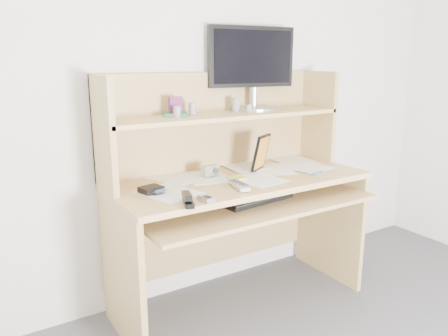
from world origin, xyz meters
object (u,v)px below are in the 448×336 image
keyboard (256,199)px  monitor (252,66)px  desk (233,184)px  tv_remote (239,185)px  game_case (261,153)px

keyboard → monitor: 0.80m
desk → monitor: size_ratio=2.55×
keyboard → tv_remote: tv_remote is taller
desk → monitor: 0.70m
desk → game_case: (0.17, -0.02, 0.16)m
tv_remote → monitor: (0.35, 0.39, 0.57)m
tv_remote → game_case: size_ratio=0.89×
game_case → monitor: size_ratio=0.37×
desk → game_case: bearing=-8.0°
desk → monitor: monitor is taller
desk → tv_remote: (-0.12, -0.24, 0.07)m
keyboard → monitor: monitor is taller
tv_remote → monitor: bearing=61.3°
game_case → monitor: monitor is taller
keyboard → tv_remote: (-0.13, -0.03, 0.10)m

